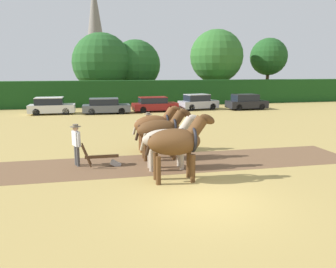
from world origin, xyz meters
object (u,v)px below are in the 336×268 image
parked_car_far_left (51,106)px  parked_car_center_left (154,104)px  draft_horse_trail_left (161,130)px  parked_car_center_right (246,102)px  farmer_beside_team (148,125)px  tree_center (136,65)px  tree_center_right (217,56)px  parked_car_center (198,102)px  church_spire (95,33)px  plow (105,159)px  draft_horse_trail_right (155,125)px  parked_car_left (106,106)px  draft_horse_lead_right (168,139)px  tree_center_left (102,63)px  draft_horse_lead_left (177,142)px  tree_right (269,57)px

parked_car_far_left → parked_car_center_left: bearing=-0.8°
draft_horse_trail_left → parked_car_center_right: bearing=54.6°
farmer_beside_team → parked_car_center_right: farmer_beside_team is taller
tree_center → tree_center_right: 10.56m
tree_center_right → parked_car_center: bearing=-121.3°
parked_car_center_left → parked_car_center: (4.69, 0.53, 0.07)m
farmer_beside_team → parked_car_far_left: farmer_beside_team is taller
church_spire → plow: 57.52m
draft_horse_trail_left → parked_car_center_left: size_ratio=0.60×
farmer_beside_team → parked_car_far_left: bearing=114.4°
parked_car_center → draft_horse_trail_right: bearing=-126.4°
draft_horse_trail_right → tree_center: bearing=85.6°
farmer_beside_team → parked_car_left: size_ratio=0.39×
tree_center → farmer_beside_team: (-2.79, -25.68, -3.69)m
draft_horse_lead_right → plow: (-2.55, 0.84, -0.94)m
draft_horse_trail_left → parked_car_center_right: (12.62, 16.92, -0.60)m
parked_car_center_right → draft_horse_trail_left: bearing=-128.1°
draft_horse_trail_right → farmer_beside_team: size_ratio=1.49×
parked_car_center_left → parked_car_center_right: bearing=-5.5°
tree_center → church_spire: 27.87m
tree_center → parked_car_left: 13.54m
parked_car_center_left → draft_horse_trail_right: bearing=-103.6°
draft_horse_trail_right → parked_car_center: size_ratio=0.61×
draft_horse_lead_right → draft_horse_trail_left: size_ratio=0.99×
tree_center_left → draft_horse_lead_left: 31.33m
church_spire → draft_horse_lead_right: size_ratio=8.16×
tree_center → draft_horse_lead_left: bearing=-95.0°
plow → parked_car_left: size_ratio=0.37×
tree_right → draft_horse_trail_right: bearing=-129.0°
church_spire → draft_horse_lead_left: size_ratio=8.14×
tree_center_right → parked_car_center: (-5.32, -8.74, -5.00)m
draft_horse_lead_left → parked_car_far_left: draft_horse_lead_left is taller
parked_car_left → parked_car_center_right: parked_car_center_right is taller
tree_center_left → parked_car_center: tree_center_left is taller
draft_horse_lead_right → tree_center_left: bearing=94.3°
church_spire → draft_horse_trail_right: (1.75, -54.15, -9.99)m
parked_car_left → parked_car_center_left: size_ratio=0.99×
farmer_beside_team → parked_car_center_right: (12.64, 13.58, -0.26)m
draft_horse_lead_right → parked_car_far_left: 20.31m
tree_center_left → church_spire: (-0.12, 27.76, 6.37)m
tree_center_left → church_spire: church_spire is taller
tree_center → farmer_beside_team: bearing=-96.2°
parked_car_far_left → parked_car_center: bearing=1.8°
draft_horse_lead_right → parked_car_left: draft_horse_lead_right is taller
tree_center → church_spire: (-4.49, 26.70, 6.61)m
tree_right → draft_horse_trail_left: bearing=-127.4°
parked_car_far_left → parked_car_center: 14.38m
church_spire → parked_car_far_left: (-4.99, -38.12, -10.57)m
parked_car_center_right → draft_horse_lead_right: bearing=-125.8°
draft_horse_lead_left → draft_horse_lead_right: (0.04, 1.57, -0.21)m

